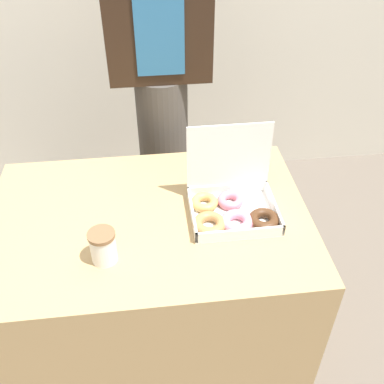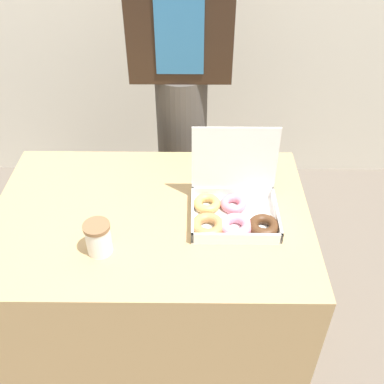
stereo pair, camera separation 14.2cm
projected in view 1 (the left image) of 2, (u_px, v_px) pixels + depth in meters
ground_plane at (159, 341)px, 1.99m from camera, size 14.00×14.00×0.00m
table at (155, 287)px, 1.75m from camera, size 1.09×0.75×0.74m
donut_box at (230, 206)px, 1.50m from camera, size 0.32×0.25×0.28m
coffee_cup at (103, 246)px, 1.33m from camera, size 0.08×0.08×0.11m
person_customer at (160, 63)px, 1.85m from camera, size 0.41×0.24×1.82m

